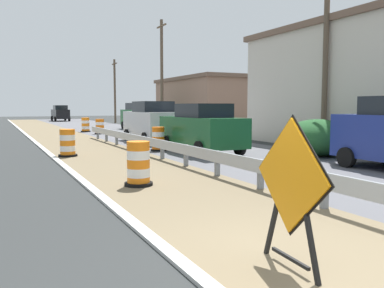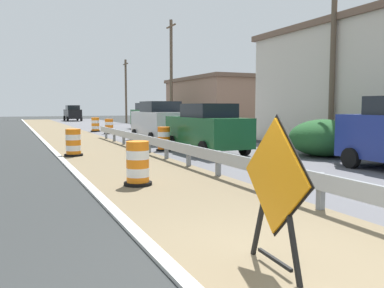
{
  "view_description": "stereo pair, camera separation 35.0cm",
  "coord_description": "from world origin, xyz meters",
  "px_view_note": "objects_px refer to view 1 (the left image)",
  "views": [
    {
      "loc": [
        -3.3,
        -3.57,
        1.93
      ],
      "look_at": [
        1.31,
        5.74,
        0.96
      ],
      "focal_mm": 37.8,
      "sensor_mm": 36.0,
      "label": 1
    },
    {
      "loc": [
        -2.98,
        -3.72,
        1.93
      ],
      "look_at": [
        1.31,
        5.74,
        0.96
      ],
      "focal_mm": 37.8,
      "sensor_mm": 36.0,
      "label": 2
    }
  ],
  "objects_px": {
    "traffic_barrel_close": "(68,144)",
    "car_trailing_near_lane": "(140,116)",
    "utility_pole_far": "(115,90)",
    "traffic_barrel_far": "(100,127)",
    "traffic_barrel_nearest": "(138,166)",
    "car_trailing_far_lane": "(152,122)",
    "warning_sign_diamond": "(291,184)",
    "traffic_barrel_mid": "(158,140)",
    "utility_pole_near": "(326,51)",
    "car_lead_far_lane": "(60,113)",
    "utility_pole_mid": "(162,74)",
    "car_lead_near_lane": "(201,128)",
    "traffic_barrel_farther": "(86,125)"
  },
  "relations": [
    {
      "from": "car_trailing_near_lane",
      "to": "traffic_barrel_nearest",
      "type": "bearing_deg",
      "value": -20.18
    },
    {
      "from": "car_lead_far_lane",
      "to": "traffic_barrel_close",
      "type": "bearing_deg",
      "value": 171.15
    },
    {
      "from": "car_trailing_far_lane",
      "to": "utility_pole_far",
      "type": "distance_m",
      "value": 25.8
    },
    {
      "from": "car_trailing_near_lane",
      "to": "utility_pole_near",
      "type": "height_order",
      "value": "utility_pole_near"
    },
    {
      "from": "utility_pole_far",
      "to": "car_lead_near_lane",
      "type": "bearing_deg",
      "value": -99.07
    },
    {
      "from": "traffic_barrel_farther",
      "to": "utility_pole_mid",
      "type": "relative_size",
      "value": 0.12
    },
    {
      "from": "traffic_barrel_far",
      "to": "utility_pole_far",
      "type": "xyz_separation_m",
      "value": [
        5.99,
        17.49,
        3.32
      ]
    },
    {
      "from": "car_trailing_far_lane",
      "to": "warning_sign_diamond",
      "type": "bearing_deg",
      "value": 165.16
    },
    {
      "from": "car_lead_near_lane",
      "to": "car_lead_far_lane",
      "type": "height_order",
      "value": "car_lead_far_lane"
    },
    {
      "from": "utility_pole_mid",
      "to": "car_trailing_far_lane",
      "type": "bearing_deg",
      "value": -114.93
    },
    {
      "from": "warning_sign_diamond",
      "to": "utility_pole_mid",
      "type": "xyz_separation_m",
      "value": [
        9.25,
        26.82,
        3.53
      ]
    },
    {
      "from": "traffic_barrel_close",
      "to": "car_trailing_near_lane",
      "type": "distance_m",
      "value": 18.21
    },
    {
      "from": "traffic_barrel_close",
      "to": "utility_pole_far",
      "type": "bearing_deg",
      "value": 71.11
    },
    {
      "from": "traffic_barrel_nearest",
      "to": "car_trailing_far_lane",
      "type": "height_order",
      "value": "car_trailing_far_lane"
    },
    {
      "from": "traffic_barrel_farther",
      "to": "utility_pole_far",
      "type": "height_order",
      "value": "utility_pole_far"
    },
    {
      "from": "traffic_barrel_nearest",
      "to": "car_lead_far_lane",
      "type": "bearing_deg",
      "value": 83.93
    },
    {
      "from": "traffic_barrel_nearest",
      "to": "car_trailing_far_lane",
      "type": "distance_m",
      "value": 12.14
    },
    {
      "from": "car_lead_near_lane",
      "to": "car_trailing_far_lane",
      "type": "relative_size",
      "value": 1.02
    },
    {
      "from": "utility_pole_far",
      "to": "traffic_barrel_close",
      "type": "bearing_deg",
      "value": -108.89
    },
    {
      "from": "traffic_barrel_nearest",
      "to": "traffic_barrel_farther",
      "type": "xyz_separation_m",
      "value": [
        3.16,
        21.65,
        0.0
      ]
    },
    {
      "from": "traffic_barrel_farther",
      "to": "car_lead_far_lane",
      "type": "bearing_deg",
      "value": 85.92
    },
    {
      "from": "traffic_barrel_nearest",
      "to": "traffic_barrel_farther",
      "type": "bearing_deg",
      "value": 81.68
    },
    {
      "from": "traffic_barrel_close",
      "to": "utility_pole_far",
      "type": "height_order",
      "value": "utility_pole_far"
    },
    {
      "from": "utility_pole_near",
      "to": "utility_pole_far",
      "type": "height_order",
      "value": "utility_pole_near"
    },
    {
      "from": "car_lead_near_lane",
      "to": "car_lead_far_lane",
      "type": "relative_size",
      "value": 1.07
    },
    {
      "from": "warning_sign_diamond",
      "to": "utility_pole_mid",
      "type": "relative_size",
      "value": 0.21
    },
    {
      "from": "car_lead_far_lane",
      "to": "utility_pole_near",
      "type": "bearing_deg",
      "value": -174.01
    },
    {
      "from": "traffic_barrel_farther",
      "to": "car_trailing_near_lane",
      "type": "height_order",
      "value": "car_trailing_near_lane"
    },
    {
      "from": "car_lead_near_lane",
      "to": "utility_pole_far",
      "type": "distance_m",
      "value": 31.31
    },
    {
      "from": "car_trailing_far_lane",
      "to": "utility_pole_far",
      "type": "xyz_separation_m",
      "value": [
        4.99,
        25.17,
        2.69
      ]
    },
    {
      "from": "car_lead_near_lane",
      "to": "utility_pole_far",
      "type": "xyz_separation_m",
      "value": [
        4.91,
        30.8,
        2.76
      ]
    },
    {
      "from": "traffic_barrel_far",
      "to": "utility_pole_near",
      "type": "relative_size",
      "value": 0.13
    },
    {
      "from": "traffic_barrel_close",
      "to": "car_trailing_near_lane",
      "type": "xyz_separation_m",
      "value": [
        8.5,
        16.1,
        0.63
      ]
    },
    {
      "from": "warning_sign_diamond",
      "to": "car_trailing_far_lane",
      "type": "relative_size",
      "value": 0.4
    },
    {
      "from": "traffic_barrel_nearest",
      "to": "car_trailing_near_lane",
      "type": "bearing_deg",
      "value": 70.85
    },
    {
      "from": "traffic_barrel_close",
      "to": "traffic_barrel_far",
      "type": "xyz_separation_m",
      "value": [
        4.17,
        12.21,
        -0.01
      ]
    },
    {
      "from": "traffic_barrel_far",
      "to": "car_lead_far_lane",
      "type": "relative_size",
      "value": 0.24
    },
    {
      "from": "traffic_barrel_far",
      "to": "traffic_barrel_nearest",
      "type": "bearing_deg",
      "value": -100.76
    },
    {
      "from": "car_lead_near_lane",
      "to": "car_lead_far_lane",
      "type": "xyz_separation_m",
      "value": [
        0.25,
        40.58,
        0.01
      ]
    },
    {
      "from": "traffic_barrel_far",
      "to": "utility_pole_near",
      "type": "distance_m",
      "value": 16.56
    },
    {
      "from": "traffic_barrel_nearest",
      "to": "traffic_barrel_far",
      "type": "distance_m",
      "value": 19.25
    },
    {
      "from": "traffic_barrel_nearest",
      "to": "traffic_barrel_close",
      "type": "height_order",
      "value": "traffic_barrel_nearest"
    },
    {
      "from": "car_trailing_far_lane",
      "to": "traffic_barrel_close",
      "type": "bearing_deg",
      "value": 131.67
    },
    {
      "from": "car_trailing_far_lane",
      "to": "traffic_barrel_mid",
      "type": "bearing_deg",
      "value": 163.25
    },
    {
      "from": "traffic_barrel_far",
      "to": "warning_sign_diamond",
      "type": "bearing_deg",
      "value": -98.4
    },
    {
      "from": "warning_sign_diamond",
      "to": "utility_pole_near",
      "type": "distance_m",
      "value": 14.39
    },
    {
      "from": "car_lead_far_lane",
      "to": "traffic_barrel_nearest",
      "type": "bearing_deg",
      "value": 173.01
    },
    {
      "from": "traffic_barrel_far",
      "to": "utility_pole_mid",
      "type": "distance_m",
      "value": 7.32
    },
    {
      "from": "warning_sign_diamond",
      "to": "traffic_barrel_mid",
      "type": "bearing_deg",
      "value": -100.33
    },
    {
      "from": "traffic_barrel_close",
      "to": "utility_pole_mid",
      "type": "distance_m",
      "value": 17.96
    }
  ]
}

